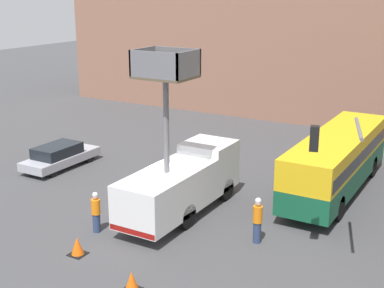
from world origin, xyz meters
TOP-DOWN VIEW (x-y plane):
  - ground_plane at (0.00, 0.00)m, footprint 120.00×120.00m
  - building_backdrop_far at (0.00, 23.34)m, footprint 44.00×10.00m
  - utility_truck at (0.54, 0.01)m, footprint 2.26×7.41m
  - city_bus at (5.79, 6.14)m, footprint 2.46×10.62m
  - traffic_light_pole at (8.65, -1.04)m, footprint 3.06×2.81m
  - road_worker_near_truck at (-1.56, -3.47)m, footprint 0.38×0.38m
  - road_worker_directing at (4.65, -0.97)m, footprint 0.38×0.38m
  - traffic_cone_near_truck at (-0.89, -5.40)m, footprint 0.64×0.64m
  - traffic_cone_mid_road at (2.43, -6.40)m, footprint 0.62×0.62m
  - parked_car_curbside at (-8.86, 2.00)m, footprint 1.86×4.77m

SIDE VIEW (x-z plane):
  - ground_plane at x=0.00m, z-range 0.00..0.00m
  - traffic_cone_mid_road at x=2.43m, z-range -0.02..0.69m
  - traffic_cone_near_truck at x=-0.89m, z-range -0.02..0.71m
  - parked_car_curbside at x=-8.86m, z-range 0.02..1.37m
  - road_worker_near_truck at x=-1.56m, z-range 0.00..1.78m
  - road_worker_directing at x=4.65m, z-range 0.01..1.94m
  - utility_truck at x=0.54m, z-range -2.13..5.40m
  - city_bus at x=5.79m, z-range 0.28..3.27m
  - traffic_light_pole at x=8.65m, z-range 0.98..6.56m
  - building_backdrop_far at x=0.00m, z-range 0.00..16.68m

